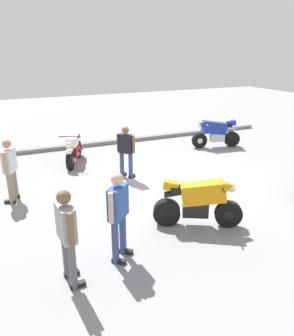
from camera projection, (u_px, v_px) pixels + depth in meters
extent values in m
plane|color=gray|center=(167.00, 180.00, 9.99)|extent=(40.00, 40.00, 0.00)
cube|color=gray|center=(117.00, 141.00, 13.92)|extent=(14.00, 0.30, 0.15)
cylinder|color=black|center=(199.00, 140.00, 13.15)|extent=(0.62, 0.30, 0.60)
cylinder|color=black|center=(232.00, 139.00, 13.36)|extent=(0.64, 0.37, 0.60)
cylinder|color=silver|center=(199.00, 140.00, 13.15)|extent=(0.25, 0.23, 0.21)
cylinder|color=silver|center=(232.00, 139.00, 13.36)|extent=(0.25, 0.23, 0.21)
cube|color=silver|center=(217.00, 137.00, 13.23)|extent=(0.61, 0.41, 0.32)
cube|color=navy|center=(214.00, 128.00, 13.07)|extent=(1.05, 0.59, 0.57)
cone|color=navy|center=(202.00, 124.00, 12.94)|extent=(0.43, 0.42, 0.39)
cube|color=black|center=(224.00, 125.00, 13.11)|extent=(0.65, 0.40, 0.12)
cube|color=navy|center=(231.00, 123.00, 13.13)|extent=(0.39, 0.30, 0.23)
cylinder|color=silver|center=(229.00, 127.00, 13.26)|extent=(0.41, 0.19, 0.17)
cylinder|color=silver|center=(231.00, 128.00, 13.11)|extent=(0.41, 0.19, 0.17)
cylinder|color=silver|center=(205.00, 124.00, 12.95)|extent=(0.21, 0.69, 0.04)
sphere|color=silver|center=(200.00, 126.00, 12.94)|extent=(0.16, 0.16, 0.16)
cylinder|color=black|center=(70.00, 161.00, 10.78)|extent=(0.38, 0.61, 0.60)
cylinder|color=black|center=(78.00, 149.00, 12.05)|extent=(0.38, 0.61, 0.60)
cylinder|color=maroon|center=(70.00, 161.00, 10.78)|extent=(0.25, 0.26, 0.21)
cylinder|color=maroon|center=(78.00, 149.00, 12.05)|extent=(0.25, 0.26, 0.21)
cube|color=maroon|center=(74.00, 151.00, 11.43)|extent=(0.48, 0.63, 0.32)
cube|color=white|center=(72.00, 141.00, 11.10)|extent=(0.51, 0.64, 0.30)
cube|color=white|center=(69.00, 151.00, 10.67)|extent=(0.32, 0.47, 0.08)
cube|color=#4C331E|center=(75.00, 138.00, 11.52)|extent=(0.48, 0.65, 0.12)
cube|color=white|center=(76.00, 136.00, 11.81)|extent=(0.33, 0.38, 0.18)
cylinder|color=maroon|center=(81.00, 149.00, 11.82)|extent=(0.32, 0.55, 0.16)
cylinder|color=maroon|center=(70.00, 137.00, 10.71)|extent=(0.66, 0.31, 0.04)
sphere|color=silver|center=(69.00, 144.00, 10.57)|extent=(0.16, 0.16, 0.16)
cylinder|color=black|center=(228.00, 214.00, 7.30)|extent=(0.61, 0.42, 0.60)
cylinder|color=black|center=(167.00, 212.00, 7.38)|extent=(0.64, 0.48, 0.60)
cylinder|color=black|center=(228.00, 214.00, 7.30)|extent=(0.27, 0.26, 0.21)
cylinder|color=black|center=(167.00, 212.00, 7.38)|extent=(0.27, 0.26, 0.21)
cube|color=black|center=(195.00, 209.00, 7.31)|extent=(0.63, 0.51, 0.32)
cube|color=orange|center=(203.00, 192.00, 7.16)|extent=(1.04, 0.78, 0.57)
cone|color=orange|center=(228.00, 187.00, 7.08)|extent=(0.47, 0.47, 0.39)
cube|color=black|center=(185.00, 189.00, 7.16)|extent=(0.65, 0.51, 0.12)
cube|color=orange|center=(171.00, 185.00, 7.16)|extent=(0.41, 0.36, 0.23)
cylinder|color=black|center=(173.00, 194.00, 7.14)|extent=(0.39, 0.26, 0.17)
cylinder|color=black|center=(173.00, 191.00, 7.29)|extent=(0.39, 0.26, 0.17)
cylinder|color=black|center=(222.00, 186.00, 7.08)|extent=(0.36, 0.64, 0.04)
sphere|color=silver|center=(232.00, 189.00, 7.09)|extent=(0.16, 0.16, 0.16)
cylinder|color=#384772|center=(131.00, 166.00, 10.01)|extent=(0.18, 0.18, 0.79)
cube|color=black|center=(132.00, 176.00, 10.18)|extent=(0.27, 0.24, 0.08)
cylinder|color=#384772|center=(122.00, 164.00, 10.15)|extent=(0.18, 0.18, 0.79)
cube|color=black|center=(123.00, 175.00, 10.32)|extent=(0.27, 0.24, 0.08)
cube|color=black|center=(126.00, 144.00, 9.85)|extent=(0.44, 0.49, 0.56)
cylinder|color=brown|center=(133.00, 144.00, 9.73)|extent=(0.13, 0.13, 0.52)
cylinder|color=brown|center=(118.00, 142.00, 9.97)|extent=(0.13, 0.13, 0.52)
sphere|color=brown|center=(125.00, 130.00, 9.71)|extent=(0.21, 0.21, 0.21)
cylinder|color=#384772|center=(115.00, 242.00, 6.01)|extent=(0.18, 0.18, 0.85)
cube|color=black|center=(119.00, 261.00, 6.12)|extent=(0.26, 0.25, 0.08)
cylinder|color=#384772|center=(123.00, 233.00, 6.30)|extent=(0.18, 0.18, 0.85)
cube|color=black|center=(126.00, 251.00, 6.41)|extent=(0.26, 0.25, 0.08)
cube|color=#3359A5|center=(118.00, 202.00, 5.91)|extent=(0.49, 0.50, 0.60)
cylinder|color=#D8AD8C|center=(111.00, 208.00, 5.65)|extent=(0.13, 0.13, 0.56)
cylinder|color=#D8AD8C|center=(124.00, 195.00, 6.15)|extent=(0.13, 0.13, 0.56)
sphere|color=#D8AD8C|center=(117.00, 179.00, 5.76)|extent=(0.23, 0.23, 0.23)
cylinder|color=#59595B|center=(73.00, 267.00, 5.34)|extent=(0.14, 0.14, 0.84)
cube|color=black|center=(78.00, 285.00, 5.50)|extent=(0.27, 0.12, 0.08)
cylinder|color=#59595B|center=(67.00, 256.00, 5.62)|extent=(0.14, 0.14, 0.84)
cube|color=black|center=(72.00, 274.00, 5.77)|extent=(0.27, 0.12, 0.08)
cube|color=#99999E|center=(66.00, 223.00, 5.24)|extent=(0.26, 0.49, 0.59)
cylinder|color=brown|center=(71.00, 230.00, 5.00)|extent=(0.10, 0.10, 0.56)
cylinder|color=brown|center=(61.00, 214.00, 5.46)|extent=(0.10, 0.10, 0.56)
sphere|color=brown|center=(64.00, 197.00, 5.09)|extent=(0.23, 0.23, 0.23)
cylinder|color=gray|center=(15.00, 184.00, 8.67)|extent=(0.17, 0.17, 0.81)
cube|color=black|center=(15.00, 196.00, 8.79)|extent=(0.28, 0.19, 0.08)
cylinder|color=gray|center=(10.00, 189.00, 8.36)|extent=(0.17, 0.17, 0.81)
cube|color=black|center=(10.00, 202.00, 8.49)|extent=(0.28, 0.19, 0.08)
cube|color=silver|center=(9.00, 160.00, 8.28)|extent=(0.38, 0.51, 0.57)
cylinder|color=tan|center=(13.00, 156.00, 8.53)|extent=(0.12, 0.12, 0.54)
cylinder|color=tan|center=(5.00, 163.00, 8.02)|extent=(0.12, 0.12, 0.54)
sphere|color=tan|center=(7.00, 144.00, 8.14)|extent=(0.22, 0.22, 0.22)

